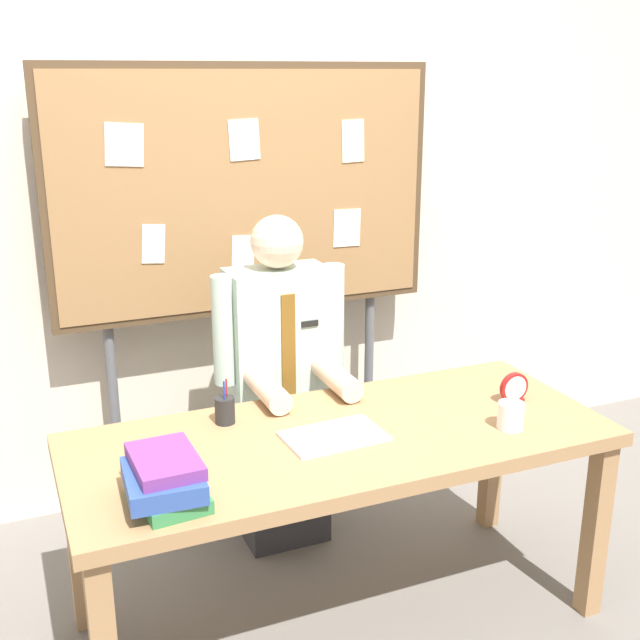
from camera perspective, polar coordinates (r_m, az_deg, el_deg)
ground_plane at (r=3.10m, az=1.41°, el=-20.61°), size 12.00×12.00×0.00m
back_wall at (r=3.59m, az=-6.31°, el=8.44°), size 6.40×0.08×2.70m
desk at (r=2.74m, az=1.52°, el=-9.78°), size 1.84×0.76×0.74m
person at (r=3.25m, az=-2.88°, el=-5.44°), size 0.55×0.56×1.39m
bulletin_board at (r=3.39m, az=-5.32°, el=8.83°), size 1.67×0.09×1.95m
book_stack at (r=2.32m, az=-11.09°, el=-11.21°), size 0.23×0.29×0.14m
open_notebook at (r=2.67m, az=0.99°, el=-8.37°), size 0.34×0.23×0.01m
desk_clock at (r=3.02m, az=13.78°, el=-4.82°), size 0.11×0.04×0.11m
coffee_mug at (r=2.80m, az=13.59°, el=-6.72°), size 0.09×0.09×0.09m
pen_holder at (r=2.78m, az=-6.88°, el=-6.45°), size 0.07×0.07×0.16m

